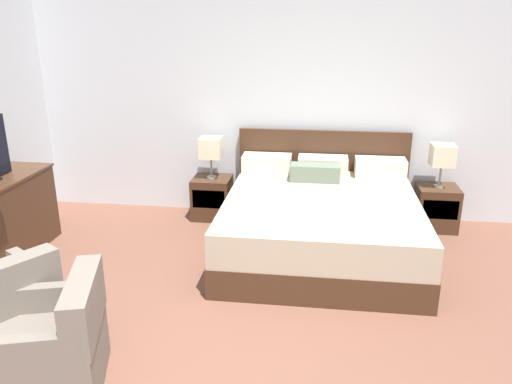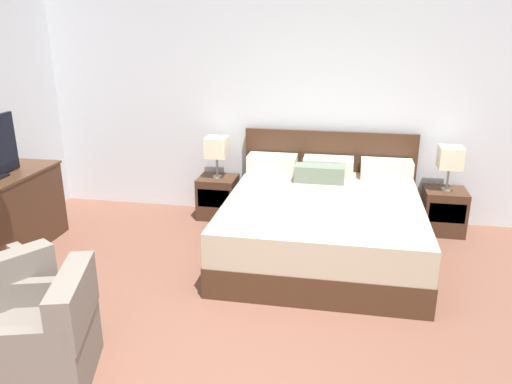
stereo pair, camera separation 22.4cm
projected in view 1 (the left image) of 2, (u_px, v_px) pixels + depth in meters
wall_back at (274, 98)px, 5.78m from camera, size 6.85×0.06×2.80m
bed at (321, 221)px, 5.05m from camera, size 1.97×2.12×1.06m
nightstand_left at (212, 198)px, 5.96m from camera, size 0.44×0.41×0.49m
nightstand_right at (436, 208)px, 5.64m from camera, size 0.44×0.41×0.49m
table_lamp_left at (211, 148)px, 5.77m from camera, size 0.25×0.25×0.48m
table_lamp_right at (443, 156)px, 5.44m from camera, size 0.25×0.25×0.48m
armchair_by_window at (0, 314)px, 3.50m from camera, size 0.95×0.94×0.76m
armchair_companion at (51, 349)px, 3.13m from camera, size 0.85×0.85×0.76m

